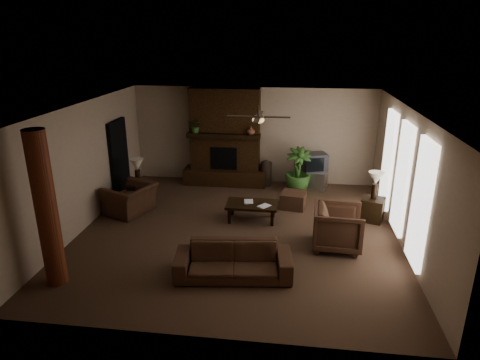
# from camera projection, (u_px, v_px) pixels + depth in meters

# --- Properties ---
(room_shell) EXTENTS (7.00, 7.00, 7.00)m
(room_shell) POSITION_uv_depth(u_px,v_px,m) (238.00, 173.00, 8.95)
(room_shell) COLOR brown
(room_shell) RESTS_ON ground
(fireplace) EXTENTS (2.40, 0.70, 2.80)m
(fireplace) POSITION_uv_depth(u_px,v_px,m) (225.00, 145.00, 12.14)
(fireplace) COLOR #422611
(fireplace) RESTS_ON ground
(windows) EXTENTS (0.08, 3.65, 2.35)m
(windows) POSITION_uv_depth(u_px,v_px,m) (402.00, 179.00, 8.74)
(windows) COLOR white
(windows) RESTS_ON ground
(log_column) EXTENTS (0.36, 0.36, 2.80)m
(log_column) POSITION_uv_depth(u_px,v_px,m) (46.00, 210.00, 7.05)
(log_column) COLOR brown
(log_column) RESTS_ON ground
(doorway) EXTENTS (0.10, 1.00, 2.10)m
(doorway) POSITION_uv_depth(u_px,v_px,m) (119.00, 159.00, 11.16)
(doorway) COLOR black
(doorway) RESTS_ON ground
(ceiling_fan) EXTENTS (1.35, 1.35, 0.37)m
(ceiling_fan) POSITION_uv_depth(u_px,v_px,m) (258.00, 119.00, 8.80)
(ceiling_fan) COLOR black
(ceiling_fan) RESTS_ON ceiling
(sofa) EXTENTS (2.17, 0.85, 0.83)m
(sofa) POSITION_uv_depth(u_px,v_px,m) (233.00, 256.00, 7.58)
(sofa) COLOR #492E1F
(sofa) RESTS_ON ground
(armchair_left) EXTENTS (1.08, 1.30, 0.97)m
(armchair_left) POSITION_uv_depth(u_px,v_px,m) (130.00, 194.00, 10.27)
(armchair_left) COLOR #492E1F
(armchair_left) RESTS_ON ground
(armchair_right) EXTENTS (0.96, 1.02, 0.99)m
(armchair_right) POSITION_uv_depth(u_px,v_px,m) (338.00, 226.00, 8.57)
(armchair_right) COLOR #492E1F
(armchair_right) RESTS_ON ground
(coffee_table) EXTENTS (1.20, 0.70, 0.43)m
(coffee_table) POSITION_uv_depth(u_px,v_px,m) (252.00, 206.00, 9.88)
(coffee_table) COLOR black
(coffee_table) RESTS_ON ground
(ottoman) EXTENTS (0.69, 0.69, 0.40)m
(ottoman) POSITION_uv_depth(u_px,v_px,m) (293.00, 200.00, 10.68)
(ottoman) COLOR #492E1F
(ottoman) RESTS_ON ground
(tv_stand) EXTENTS (0.96, 0.72, 0.50)m
(tv_stand) POSITION_uv_depth(u_px,v_px,m) (312.00, 179.00, 12.07)
(tv_stand) COLOR #ACACAE
(tv_stand) RESTS_ON ground
(tv) EXTENTS (0.77, 0.69, 0.52)m
(tv) POSITION_uv_depth(u_px,v_px,m) (315.00, 162.00, 11.88)
(tv) COLOR #3C3B3E
(tv) RESTS_ON tv_stand
(floor_vase) EXTENTS (0.34, 0.34, 0.77)m
(floor_vase) POSITION_uv_depth(u_px,v_px,m) (266.00, 171.00, 12.17)
(floor_vase) COLOR #33261C
(floor_vase) RESTS_ON ground
(floor_plant) EXTENTS (0.81, 1.32, 0.71)m
(floor_plant) POSITION_uv_depth(u_px,v_px,m) (297.00, 180.00, 11.66)
(floor_plant) COLOR #355D25
(floor_plant) RESTS_ON ground
(side_table_left) EXTENTS (0.58, 0.58, 0.55)m
(side_table_left) POSITION_uv_depth(u_px,v_px,m) (139.00, 193.00, 10.92)
(side_table_left) COLOR black
(side_table_left) RESTS_ON ground
(lamp_left) EXTENTS (0.39, 0.39, 0.65)m
(lamp_left) POSITION_uv_depth(u_px,v_px,m) (137.00, 166.00, 10.72)
(lamp_left) COLOR black
(lamp_left) RESTS_ON side_table_left
(side_table_right) EXTENTS (0.64, 0.64, 0.55)m
(side_table_right) POSITION_uv_depth(u_px,v_px,m) (372.00, 209.00, 9.92)
(side_table_right) COLOR black
(side_table_right) RESTS_ON ground
(lamp_right) EXTENTS (0.40, 0.40, 0.65)m
(lamp_right) POSITION_uv_depth(u_px,v_px,m) (376.00, 180.00, 9.70)
(lamp_right) COLOR black
(lamp_right) RESTS_ON side_table_right
(mantel_plant) EXTENTS (0.49, 0.51, 0.33)m
(mantel_plant) POSITION_uv_depth(u_px,v_px,m) (196.00, 127.00, 11.81)
(mantel_plant) COLOR #355D25
(mantel_plant) RESTS_ON fireplace
(mantel_vase) EXTENTS (0.24, 0.25, 0.22)m
(mantel_vase) POSITION_uv_depth(u_px,v_px,m) (251.00, 131.00, 11.62)
(mantel_vase) COLOR brown
(mantel_vase) RESTS_ON fireplace
(book_a) EXTENTS (0.22, 0.05, 0.29)m
(book_a) POSITION_uv_depth(u_px,v_px,m) (244.00, 197.00, 9.88)
(book_a) COLOR #999999
(book_a) RESTS_ON coffee_table
(book_b) EXTENTS (0.18, 0.15, 0.29)m
(book_b) POSITION_uv_depth(u_px,v_px,m) (261.00, 200.00, 9.71)
(book_b) COLOR #999999
(book_b) RESTS_ON coffee_table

